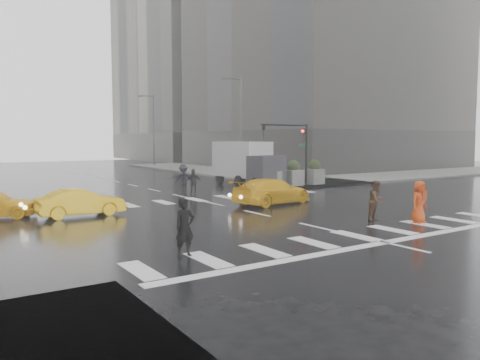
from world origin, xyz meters
TOP-DOWN VIEW (x-y plane):
  - ground at (0.00, 0.00)m, footprint 120.00×120.00m
  - sidewalk_ne at (19.50, 17.50)m, footprint 35.00×35.00m
  - building_ne at (29.00, 27.00)m, footprint 26.05×26.05m
  - building_ne_far at (29.00, 56.00)m, footprint 26.05×26.05m
  - road_markings at (0.00, 0.00)m, footprint 18.00×48.00m
  - traffic_signal_pole at (9.01, 8.01)m, footprint 4.45×0.42m
  - street_lamp_near at (10.87, 18.00)m, footprint 2.15×0.22m
  - street_lamp_far at (10.87, 38.00)m, footprint 2.15×0.22m
  - planter_west at (7.00, 8.20)m, footprint 1.10×1.10m
  - planter_mid at (9.00, 8.20)m, footprint 1.10×1.10m
  - planter_east at (11.00, 8.20)m, footprint 1.10×1.10m
  - pedestrian_black at (-6.37, -5.32)m, footprint 1.05×1.06m
  - pedestrian_brown at (3.11, -4.27)m, footprint 0.95×0.81m
  - pedestrian_orange at (4.13, -5.61)m, footprint 0.86×0.57m
  - pedestrian_far_a at (0.83, 7.86)m, footprint 1.11×0.93m
  - pedestrian_far_b at (0.69, 8.95)m, footprint 1.32×0.91m
  - taxi_mid at (-6.99, 3.69)m, footprint 3.78×1.38m
  - taxi_rear at (2.48, 2.14)m, footprint 4.42×2.57m
  - box_truck at (6.80, 10.70)m, footprint 2.29×6.11m

SIDE VIEW (x-z plane):
  - ground at x=0.00m, z-range 0.00..0.00m
  - road_markings at x=0.00m, z-range 0.00..0.01m
  - sidewalk_ne at x=19.50m, z-range 0.00..0.15m
  - taxi_mid at x=-6.99m, z-range 0.00..1.24m
  - taxi_rear at x=2.48m, z-range 0.00..1.37m
  - pedestrian_far_a at x=0.83m, z-range 0.00..1.62m
  - pedestrian_brown at x=3.11m, z-range 0.00..1.69m
  - pedestrian_orange at x=4.13m, z-range 0.01..1.74m
  - pedestrian_far_b at x=0.69m, z-range 0.00..1.86m
  - planter_west at x=7.00m, z-range 0.08..1.88m
  - planter_mid at x=9.00m, z-range 0.08..1.88m
  - planter_east at x=11.00m, z-range 0.08..1.88m
  - pedestrian_black at x=-6.37m, z-range 0.38..2.81m
  - box_truck at x=6.80m, z-range 0.11..3.36m
  - traffic_signal_pole at x=9.01m, z-range 0.97..5.47m
  - street_lamp_near at x=10.87m, z-range 0.45..9.45m
  - street_lamp_far at x=10.87m, z-range 0.45..9.45m
  - building_ne_far at x=29.00m, z-range -1.73..34.27m
  - building_ne at x=29.00m, z-range -1.79..40.21m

